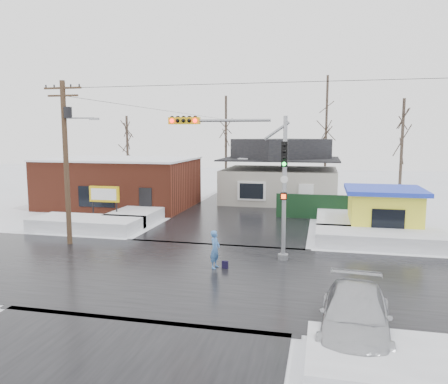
% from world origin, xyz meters
% --- Properties ---
extents(ground, '(120.00, 120.00, 0.00)m').
position_xyz_m(ground, '(0.00, 0.00, 0.00)').
color(ground, white).
rests_on(ground, ground).
extents(road_ns, '(10.00, 120.00, 0.02)m').
position_xyz_m(road_ns, '(0.00, 0.00, 0.01)').
color(road_ns, black).
rests_on(road_ns, ground).
extents(road_ew, '(120.00, 10.00, 0.02)m').
position_xyz_m(road_ew, '(0.00, 0.00, 0.01)').
color(road_ew, black).
rests_on(road_ew, ground).
extents(snowbank_nw, '(7.00, 3.00, 0.80)m').
position_xyz_m(snowbank_nw, '(-9.00, 7.00, 0.40)').
color(snowbank_nw, white).
rests_on(snowbank_nw, ground).
extents(snowbank_ne, '(7.00, 3.00, 0.80)m').
position_xyz_m(snowbank_ne, '(9.00, 7.00, 0.40)').
color(snowbank_ne, white).
rests_on(snowbank_ne, ground).
extents(snowbank_nside_w, '(3.00, 8.00, 0.80)m').
position_xyz_m(snowbank_nside_w, '(-7.00, 12.00, 0.40)').
color(snowbank_nside_w, white).
rests_on(snowbank_nside_w, ground).
extents(snowbank_nside_e, '(3.00, 8.00, 0.80)m').
position_xyz_m(snowbank_nside_e, '(7.00, 12.00, 0.40)').
color(snowbank_nside_e, white).
rests_on(snowbank_nside_e, ground).
extents(traffic_signal, '(6.05, 0.68, 7.00)m').
position_xyz_m(traffic_signal, '(2.43, 2.97, 4.54)').
color(traffic_signal, gray).
rests_on(traffic_signal, ground).
extents(utility_pole, '(3.15, 0.44, 9.00)m').
position_xyz_m(utility_pole, '(-7.93, 3.50, 5.11)').
color(utility_pole, '#382619').
rests_on(utility_pole, ground).
extents(brick_building, '(12.20, 8.20, 4.12)m').
position_xyz_m(brick_building, '(-11.00, 15.99, 2.08)').
color(brick_building, maroon).
rests_on(brick_building, ground).
extents(marquee_sign, '(2.20, 0.21, 2.55)m').
position_xyz_m(marquee_sign, '(-9.00, 9.49, 1.92)').
color(marquee_sign, black).
rests_on(marquee_sign, ground).
extents(house, '(10.40, 8.40, 5.76)m').
position_xyz_m(house, '(2.00, 22.00, 2.62)').
color(house, '#A6A296').
rests_on(house, ground).
extents(kiosk, '(4.60, 4.60, 2.88)m').
position_xyz_m(kiosk, '(9.50, 9.99, 1.46)').
color(kiosk, yellow).
rests_on(kiosk, ground).
extents(fence, '(8.00, 0.12, 1.80)m').
position_xyz_m(fence, '(6.50, 14.00, 0.90)').
color(fence, black).
rests_on(fence, ground).
extents(tree_far_left, '(3.00, 3.00, 10.00)m').
position_xyz_m(tree_far_left, '(-4.00, 26.00, 7.95)').
color(tree_far_left, '#332821').
rests_on(tree_far_left, ground).
extents(tree_far_mid, '(3.00, 3.00, 12.00)m').
position_xyz_m(tree_far_mid, '(6.00, 28.00, 9.54)').
color(tree_far_mid, '#332821').
rests_on(tree_far_mid, ground).
extents(tree_far_right, '(3.00, 3.00, 9.00)m').
position_xyz_m(tree_far_right, '(12.00, 20.00, 7.16)').
color(tree_far_right, '#332821').
rests_on(tree_far_right, ground).
extents(tree_far_west, '(3.00, 3.00, 8.00)m').
position_xyz_m(tree_far_west, '(-14.00, 24.00, 6.36)').
color(tree_far_west, '#332821').
rests_on(tree_far_west, ground).
extents(pedestrian, '(0.51, 0.69, 1.75)m').
position_xyz_m(pedestrian, '(1.06, 0.97, 0.88)').
color(pedestrian, '#4273B8').
rests_on(pedestrian, ground).
extents(car, '(2.40, 5.15, 1.46)m').
position_xyz_m(car, '(6.85, -4.97, 0.73)').
color(car, '#B3B5BB').
rests_on(car, ground).
extents(shopping_bag, '(0.30, 0.19, 0.35)m').
position_xyz_m(shopping_bag, '(1.53, 0.98, 0.17)').
color(shopping_bag, black).
rests_on(shopping_bag, ground).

